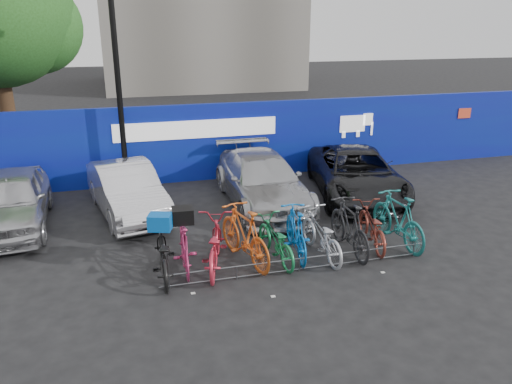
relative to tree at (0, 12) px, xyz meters
name	(u,v)px	position (x,y,z in m)	size (l,w,h in m)	color
ground	(290,258)	(6.77, -10.06, -5.07)	(100.00, 100.00, 0.00)	black
hoarding	(229,141)	(6.78, -4.06, -3.86)	(22.00, 0.18, 2.40)	navy
tree	(0,12)	(0.00, 0.00, 0.00)	(5.40, 5.20, 7.80)	#382314
lamppost	(118,79)	(3.57, -4.66, -1.80)	(0.25, 0.50, 6.11)	black
bike_rack	(299,264)	(6.77, -10.66, -4.91)	(5.60, 0.03, 0.30)	#595B60
car_0	(11,200)	(0.84, -6.67, -4.37)	(1.64, 4.08, 1.39)	#AEAEB2
car_1	(127,190)	(3.55, -6.49, -4.41)	(1.39, 3.99, 1.31)	silver
car_2	(262,180)	(7.11, -6.71, -4.38)	(1.93, 4.74, 1.38)	#A9AAAE
car_3	(356,173)	(9.90, -6.74, -4.40)	(2.21, 4.80, 1.33)	black
bike_0	(162,253)	(4.11, -10.14, -4.57)	(0.66, 1.91, 1.00)	black
bike_1	(184,246)	(4.57, -9.94, -4.56)	(0.48, 1.69, 1.02)	#C53068
bike_2	(214,245)	(5.15, -10.07, -4.55)	(0.69, 1.99, 1.05)	red
bike_3	(245,235)	(5.81, -9.96, -4.45)	(0.58, 2.05, 1.23)	orange
bike_4	(275,240)	(6.45, -10.06, -4.61)	(0.61, 1.75, 0.92)	#177D43
bike_5	(296,232)	(6.94, -9.95, -4.52)	(0.51, 1.82, 1.09)	blue
bike_6	(321,235)	(7.44, -10.13, -4.58)	(0.65, 1.88, 0.99)	#ACAEB4
bike_7	(349,227)	(8.11, -10.09, -4.48)	(0.55, 1.96, 1.18)	#232325
bike_8	(371,226)	(8.72, -9.93, -4.59)	(0.63, 1.81, 0.95)	maroon
bike_9	(398,219)	(9.33, -10.00, -4.47)	(0.57, 2.01, 1.21)	#1E7A79
cargo_crate	(160,222)	(4.11, -10.14, -3.91)	(0.43, 0.33, 0.31)	#0851AD
cargo_topcase	(183,215)	(4.57, -9.94, -3.90)	(0.41, 0.37, 0.31)	black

